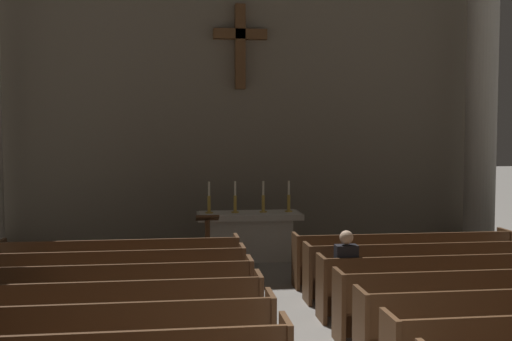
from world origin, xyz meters
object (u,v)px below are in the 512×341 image
at_px(pew_left_row_4, 103,316).
at_px(candlestick_outer_left, 209,203).
at_px(pew_right_row_6, 424,270).
at_px(candlestick_inner_right, 263,202).
at_px(pew_left_row_6, 117,279).
at_px(pew_right_row_5, 450,284).
at_px(lectern, 208,245).
at_px(candlestick_inner_left, 235,203).
at_px(candlestick_outer_right, 289,202).
at_px(lone_worshipper, 345,272).
at_px(pew_left_row_7, 122,266).
at_px(pew_right_row_7, 403,258).
at_px(pew_left_row_5, 110,295).
at_px(pew_right_row_4, 481,302).
at_px(altar, 249,235).
at_px(column_right_fourth, 482,93).

distance_m(pew_left_row_4, candlestick_outer_left, 5.70).
bearing_deg(pew_right_row_6, candlestick_inner_right, 121.87).
relative_size(pew_left_row_6, pew_right_row_5, 1.00).
distance_m(pew_left_row_6, lectern, 2.73).
height_order(pew_right_row_5, candlestick_inner_left, candlestick_inner_left).
bearing_deg(pew_right_row_6, candlestick_outer_right, 114.87).
bearing_deg(candlestick_inner_left, lone_worshipper, -75.16).
xyz_separation_m(pew_left_row_7, pew_right_row_6, (4.92, -0.97, 0.00)).
xyz_separation_m(pew_left_row_7, candlestick_inner_left, (2.16, 2.51, 0.74)).
xyz_separation_m(pew_right_row_7, candlestick_inner_left, (-2.76, 2.51, 0.74)).
xyz_separation_m(pew_left_row_7, lone_worshipper, (3.33, -1.90, 0.22)).
distance_m(pew_right_row_5, candlestick_inner_right, 5.00).
relative_size(pew_left_row_4, lectern, 3.42).
height_order(candlestick_outer_left, lone_worshipper, candlestick_outer_left).
distance_m(pew_right_row_7, candlestick_outer_right, 3.07).
distance_m(pew_right_row_6, lone_worshipper, 1.86).
xyz_separation_m(pew_right_row_5, candlestick_outer_left, (-3.31, 4.45, 0.74)).
relative_size(pew_left_row_5, pew_right_row_6, 1.00).
height_order(pew_left_row_4, candlestick_inner_right, candlestick_inner_right).
relative_size(pew_left_row_4, candlestick_inner_right, 5.93).
bearing_deg(pew_left_row_7, candlestick_outer_left, 57.27).
distance_m(pew_right_row_4, lectern, 5.42).
bearing_deg(pew_right_row_6, pew_right_row_7, 90.00).
distance_m(pew_right_row_7, lectern, 3.65).
bearing_deg(lone_worshipper, pew_right_row_5, -1.40).
bearing_deg(candlestick_inner_right, pew_left_row_5, -121.85).
distance_m(pew_right_row_4, candlestick_outer_left, 6.39).
distance_m(pew_right_row_4, pew_right_row_7, 2.91).
bearing_deg(altar, pew_right_row_4, -65.56).
xyz_separation_m(column_right_fourth, lone_worshipper, (-4.67, -5.17, -2.93)).
bearing_deg(lectern, pew_right_row_4, -51.01).
bearing_deg(pew_right_row_6, pew_left_row_4, -158.51).
bearing_deg(pew_right_row_4, altar, 114.44).
bearing_deg(lectern, pew_right_row_7, -20.97).
distance_m(candlestick_inner_left, lectern, 1.52).
bearing_deg(candlestick_outer_left, lone_worshipper, -68.71).
relative_size(pew_left_row_5, lone_worshipper, 2.99).
distance_m(pew_right_row_5, pew_right_row_7, 1.94).
xyz_separation_m(lectern, lone_worshipper, (1.82, -3.21, 0.14)).
distance_m(pew_left_row_6, pew_right_row_5, 5.02).
relative_size(pew_right_row_6, pew_right_row_7, 1.00).
bearing_deg(pew_left_row_7, candlestick_outer_right, 37.13).
distance_m(pew_left_row_5, altar, 5.08).
height_order(pew_left_row_6, candlestick_outer_right, candlestick_outer_right).
xyz_separation_m(altar, lone_worshipper, (0.87, -4.41, 0.16)).
relative_size(pew_left_row_4, pew_left_row_6, 1.00).
height_order(pew_left_row_5, candlestick_inner_left, candlestick_inner_left).
bearing_deg(pew_right_row_5, pew_right_row_4, -90.00).
height_order(pew_left_row_6, pew_right_row_5, same).
bearing_deg(pew_left_row_7, pew_left_row_4, -90.00).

